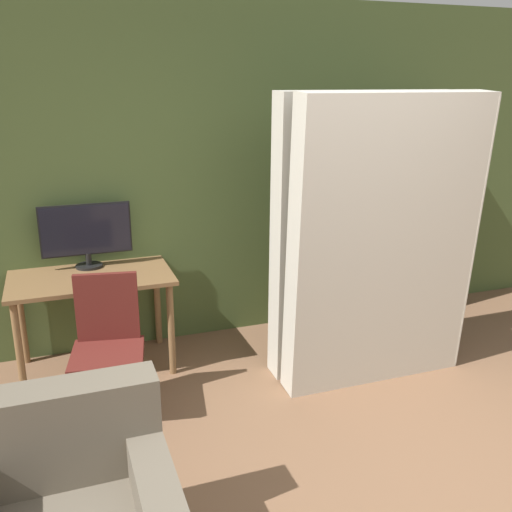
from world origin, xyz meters
The scene contains 7 objects.
wall_back centered at (0.00, 2.80, 1.35)m, with size 8.00×0.06×2.70m.
desk centered at (-1.39, 2.44, 0.63)m, with size 1.15×0.67×0.73m.
monitor centered at (-1.38, 2.66, 1.00)m, with size 0.66×0.20×0.48m.
office_chair centered at (-1.36, 1.76, 0.37)m, with size 0.52×0.52×0.92m.
bookshelf centered at (1.28, 2.64, 0.94)m, with size 0.72×0.32×1.87m.
mattress_near centered at (0.50, 1.57, 1.01)m, with size 1.36×0.34×2.03m.
mattress_far centered at (0.50, 1.87, 1.01)m, with size 1.36×0.26×2.02m.
Camera 1 is at (-1.58, -1.62, 2.08)m, focal length 40.00 mm.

